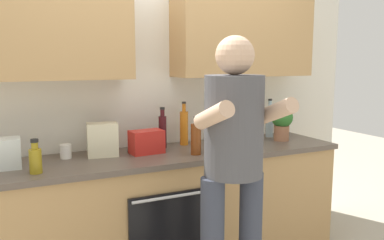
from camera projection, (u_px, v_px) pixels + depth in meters
back_wall_unit at (149, 71)px, 3.11m from camera, size 4.00×0.38×2.50m
counter at (164, 211)px, 3.03m from camera, size 2.84×0.67×0.90m
person_standing at (234, 158)px, 2.31m from camera, size 0.49×0.45×1.72m
bottle_juice at (184, 127)px, 3.24m from camera, size 0.07×0.07×0.35m
bottle_wine at (163, 130)px, 3.12m from camera, size 0.06×0.06×0.32m
bottle_water at (270, 121)px, 3.58m from camera, size 0.06×0.06×0.34m
bottle_oil at (35, 159)px, 2.42m from camera, size 0.08×0.08×0.21m
bottle_vinegar at (196, 139)px, 2.91m from camera, size 0.08×0.08×0.28m
bottle_soy at (209, 142)px, 2.96m from camera, size 0.07×0.07×0.21m
cup_coffee at (66, 151)px, 2.80m from camera, size 0.08×0.08×0.10m
mixing_bowl at (240, 138)px, 3.30m from camera, size 0.23×0.23×0.09m
potted_herb at (282, 121)px, 3.41m from camera, size 0.18×0.18×0.29m
grocery_bag_rice at (102, 140)px, 2.86m from camera, size 0.23×0.18×0.24m
grocery_bag_produce at (7, 153)px, 2.54m from camera, size 0.17×0.16×0.19m
grocery_bag_crisps at (147, 142)px, 2.95m from camera, size 0.25×0.16×0.17m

